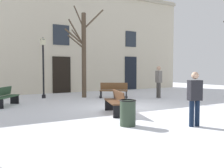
# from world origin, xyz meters

# --- Properties ---
(ground_plane) EXTENTS (33.71, 33.71, 0.00)m
(ground_plane) POSITION_xyz_m (0.00, 0.00, 0.00)
(ground_plane) COLOR white
(building_facade) EXTENTS (21.07, 0.60, 7.68)m
(building_facade) POSITION_xyz_m (0.00, 8.46, 3.89)
(building_facade) COLOR beige
(building_facade) RESTS_ON ground
(tree_near_facade) EXTENTS (2.58, 2.24, 5.49)m
(tree_near_facade) POSITION_xyz_m (-0.06, 4.80, 2.69)
(tree_near_facade) COLOR #4C3D2D
(tree_near_facade) RESTS_ON ground
(streetlamp) EXTENTS (0.30, 0.30, 3.45)m
(streetlamp) POSITION_xyz_m (-2.17, 5.62, 2.12)
(streetlamp) COLOR black
(streetlamp) RESTS_ON ground
(litter_bin) EXTENTS (0.49, 0.49, 0.77)m
(litter_bin) POSITION_xyz_m (-2.13, -2.76, 0.39)
(litter_bin) COLOR #2D3D2D
(litter_bin) RESTS_ON ground
(bench_far_corner) EXTENTS (0.99, 1.78, 0.86)m
(bench_far_corner) POSITION_xyz_m (-1.39, -0.86, 0.46)
(bench_far_corner) COLOR #51331E
(bench_far_corner) RESTS_ON ground
(bench_near_center_tree) EXTENTS (1.33, 1.67, 0.85)m
(bench_near_center_tree) POSITION_xyz_m (-4.53, 3.35, 0.44)
(bench_near_center_tree) COLOR #2D4C33
(bench_near_center_tree) RESTS_ON ground
(bench_facing_shops) EXTENTS (1.54, 1.32, 0.88)m
(bench_facing_shops) POSITION_xyz_m (1.30, 3.62, 0.44)
(bench_facing_shops) COLOR brown
(bench_facing_shops) RESTS_ON ground
(person_strolling) EXTENTS (0.43, 0.32, 1.57)m
(person_strolling) POSITION_xyz_m (-0.53, -3.81, 0.86)
(person_strolling) COLOR black
(person_strolling) RESTS_ON ground
(person_by_shop_door) EXTENTS (0.27, 0.41, 1.83)m
(person_by_shop_door) POSITION_xyz_m (3.52, 2.30, 1.03)
(person_by_shop_door) COLOR #403D3A
(person_by_shop_door) RESTS_ON ground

